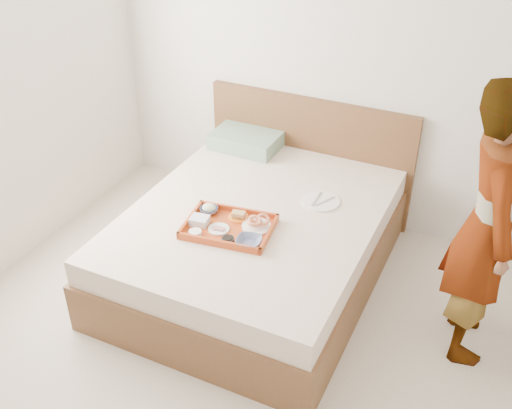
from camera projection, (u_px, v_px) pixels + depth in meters
The scene contains 16 objects.
ground at pixel (200, 380), 3.45m from camera, with size 3.50×4.00×0.01m, color beige.
wall_back at pixel (333, 54), 4.27m from camera, with size 3.50×0.01×2.60m, color silver.
bed at pixel (256, 243), 4.11m from camera, with size 1.65×2.00×0.53m, color brown.
headboard at pixel (309, 155), 4.73m from camera, with size 1.65×0.06×0.95m, color brown.
pillow at pixel (246, 140), 4.69m from camera, with size 0.51×0.35×0.12m, color gray.
tray at pixel (229, 226), 3.77m from camera, with size 0.54×0.39×0.05m, color #BC5014.
prawn_plate at pixel (257, 226), 3.78m from camera, with size 0.19×0.19×0.01m, color white.
navy_bowl_big at pixel (249, 241), 3.62m from camera, with size 0.15×0.15×0.04m, color navy.
sauce_dish at pixel (228, 240), 3.64m from camera, with size 0.08×0.08×0.03m, color black.
meat_plate at pixel (219, 229), 3.76m from camera, with size 0.13×0.13×0.01m, color white.
bread_plate at pixel (238, 217), 3.87m from camera, with size 0.13×0.13×0.01m, color orange.
salad_bowl at pixel (209, 210), 3.91m from camera, with size 0.12×0.12×0.04m, color navy.
plastic_tub at pixel (199, 220), 3.80m from camera, with size 0.11×0.09×0.05m, color silver.
cheese_round at pixel (195, 233), 3.71m from camera, with size 0.08×0.08×0.03m, color white.
dinner_plate at pixel (321, 201), 4.05m from camera, with size 0.26×0.26×0.01m, color white.
person at pixel (489, 226), 3.26m from camera, with size 0.62×0.41×1.69m, color silver.
Camera 1 is at (1.31, -1.99, 2.71)m, focal length 42.34 mm.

